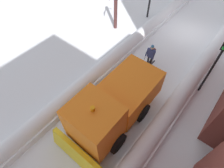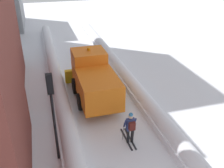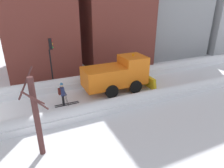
# 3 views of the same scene
# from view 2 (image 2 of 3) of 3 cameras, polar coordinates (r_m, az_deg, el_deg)

# --- Properties ---
(ground_plane) EXTENTS (80.00, 80.00, 0.00)m
(ground_plane) POSITION_cam_2_polar(r_m,az_deg,el_deg) (17.13, -2.72, -3.38)
(ground_plane) COLOR white
(snowbank_left) EXTENTS (1.10, 36.00, 0.99)m
(snowbank_left) POSITION_cam_2_polar(r_m,az_deg,el_deg) (16.61, -11.36, -3.32)
(snowbank_left) COLOR white
(snowbank_left) RESTS_ON ground
(snowbank_right) EXTENTS (1.10, 36.00, 0.90)m
(snowbank_right) POSITION_cam_2_polar(r_m,az_deg,el_deg) (17.64, 5.34, -1.22)
(snowbank_right) COLOR white
(snowbank_right) RESTS_ON ground
(plow_truck) EXTENTS (3.20, 5.98, 3.12)m
(plow_truck) POSITION_cam_2_polar(r_m,az_deg,el_deg) (16.56, -4.12, 1.24)
(plow_truck) COLOR orange
(plow_truck) RESTS_ON ground
(skier) EXTENTS (0.62, 1.80, 1.81)m
(skier) POSITION_cam_2_polar(r_m,az_deg,el_deg) (12.93, 4.16, -9.46)
(skier) COLOR black
(skier) RESTS_ON ground
(traffic_light_pole) EXTENTS (0.28, 0.42, 4.36)m
(traffic_light_pole) POSITION_cam_2_polar(r_m,az_deg,el_deg) (11.19, -13.30, -3.94)
(traffic_light_pole) COLOR black
(traffic_light_pole) RESTS_ON ground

